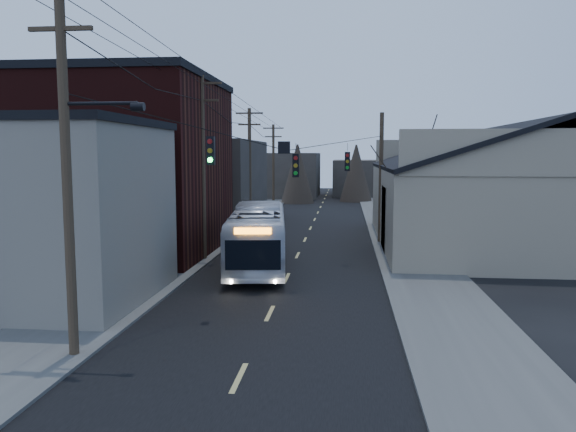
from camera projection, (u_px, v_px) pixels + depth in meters
The scene contains 14 objects.
ground at pixel (222, 413), 12.67m from camera, with size 160.00×160.00×0.00m, color black.
road_surface at pixel (309, 232), 42.33m from camera, with size 9.00×110.00×0.02m, color black.
sidewalk_left at pixel (224, 230), 42.99m from camera, with size 4.00×110.00×0.12m, color #474744.
sidewalk_right at pixel (396, 232), 41.67m from camera, with size 4.00×110.00×0.12m, color #474744.
building_clapboard at pixel (47, 214), 22.10m from camera, with size 8.00×8.00×7.00m, color slate.
building_brick at pixel (128, 168), 32.91m from camera, with size 10.00×12.00×10.00m, color black.
building_left_far at pixel (205, 181), 48.85m from camera, with size 9.00×14.00×7.00m, color #342F2A.
warehouse at pixel (507, 204), 35.78m from camera, with size 16.16×20.60×7.73m.
building_far_left at pixel (282, 175), 77.22m from camera, with size 10.00×12.00×6.00m, color #342F2A.
building_far_right at pixel (375, 177), 80.90m from camera, with size 12.00×14.00×5.00m, color #342F2A.
bare_tree at pixel (413, 194), 31.39m from camera, with size 0.40×0.40×7.20m, color black.
utility_lines at pixel (255, 168), 36.31m from camera, with size 11.24×45.28×10.50m.
bus at pixel (258, 236), 28.99m from camera, with size 2.69×11.48×3.20m, color silver.
parked_car at pixel (256, 219), 44.44m from camera, with size 1.47×4.21×1.39m, color #9A9CA1.
Camera 1 is at (2.71, -11.89, 5.82)m, focal length 35.00 mm.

